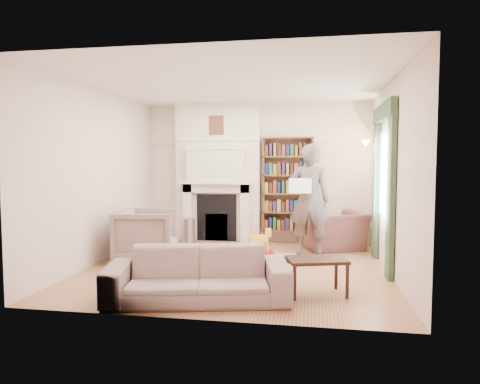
% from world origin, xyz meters
% --- Properties ---
extents(floor, '(4.50, 4.50, 0.00)m').
position_xyz_m(floor, '(0.00, 0.00, 0.00)').
color(floor, brown).
rests_on(floor, ground).
extents(ceiling, '(4.50, 4.50, 0.00)m').
position_xyz_m(ceiling, '(0.00, 0.00, 2.80)').
color(ceiling, white).
rests_on(ceiling, wall_back).
extents(wall_back, '(4.50, 0.00, 4.50)m').
position_xyz_m(wall_back, '(0.00, 2.25, 1.40)').
color(wall_back, '#F2E0D2').
rests_on(wall_back, floor).
extents(wall_front, '(4.50, 0.00, 4.50)m').
position_xyz_m(wall_front, '(0.00, -2.25, 1.40)').
color(wall_front, '#F2E0D2').
rests_on(wall_front, floor).
extents(wall_left, '(0.00, 4.50, 4.50)m').
position_xyz_m(wall_left, '(-2.25, 0.00, 1.40)').
color(wall_left, '#F2E0D2').
rests_on(wall_left, floor).
extents(wall_right, '(0.00, 4.50, 4.50)m').
position_xyz_m(wall_right, '(2.25, 0.00, 1.40)').
color(wall_right, '#F2E0D2').
rests_on(wall_right, floor).
extents(fireplace, '(1.70, 0.58, 2.80)m').
position_xyz_m(fireplace, '(-0.75, 2.05, 1.39)').
color(fireplace, '#F2E0D2').
rests_on(fireplace, floor).
extents(bookcase, '(1.00, 0.24, 1.85)m').
position_xyz_m(bookcase, '(0.65, 2.12, 1.18)').
color(bookcase, brown).
rests_on(bookcase, floor).
extents(window, '(0.02, 0.90, 1.30)m').
position_xyz_m(window, '(2.23, 0.40, 1.45)').
color(window, silver).
rests_on(window, wall_right).
extents(curtain_left, '(0.07, 0.32, 2.40)m').
position_xyz_m(curtain_left, '(2.20, -0.30, 1.20)').
color(curtain_left, '#2E442B').
rests_on(curtain_left, floor).
extents(curtain_right, '(0.07, 0.32, 2.40)m').
position_xyz_m(curtain_right, '(2.20, 1.10, 1.20)').
color(curtain_right, '#2E442B').
rests_on(curtain_right, floor).
extents(pelmet, '(0.09, 1.70, 0.24)m').
position_xyz_m(pelmet, '(2.19, 0.40, 2.38)').
color(pelmet, '#2E442B').
rests_on(pelmet, wall_right).
extents(wall_sconce, '(0.20, 0.24, 0.24)m').
position_xyz_m(wall_sconce, '(2.03, 1.50, 1.90)').
color(wall_sconce, gold).
rests_on(wall_sconce, wall_right).
extents(rug, '(2.74, 2.30, 0.01)m').
position_xyz_m(rug, '(-0.38, 0.40, 0.01)').
color(rug, beige).
rests_on(rug, floor).
extents(armchair_reading, '(1.36, 1.28, 0.70)m').
position_xyz_m(armchair_reading, '(1.53, 1.64, 0.35)').
color(armchair_reading, '#502B2B').
rests_on(armchair_reading, floor).
extents(armchair_left, '(1.10, 1.08, 0.86)m').
position_xyz_m(armchair_left, '(-1.54, 0.16, 0.43)').
color(armchair_left, '#A39786').
rests_on(armchair_left, floor).
extents(sofa, '(2.24, 1.25, 0.62)m').
position_xyz_m(sofa, '(-0.18, -1.66, 0.31)').
color(sofa, gray).
rests_on(sofa, floor).
extents(man_reading, '(0.71, 0.47, 1.93)m').
position_xyz_m(man_reading, '(1.08, 1.04, 0.97)').
color(man_reading, '#574846').
rests_on(man_reading, floor).
extents(newspaper, '(0.38, 0.11, 0.26)m').
position_xyz_m(newspaper, '(0.93, 0.84, 1.22)').
color(newspaper, white).
rests_on(newspaper, man_reading).
extents(coffee_table, '(0.80, 0.63, 0.45)m').
position_xyz_m(coffee_table, '(1.19, -1.19, 0.23)').
color(coffee_table, '#311A11').
rests_on(coffee_table, floor).
extents(paraffin_heater, '(0.31, 0.31, 0.55)m').
position_xyz_m(paraffin_heater, '(-1.20, 1.42, 0.28)').
color(paraffin_heater, '#939499').
rests_on(paraffin_heater, floor).
extents(rocking_horse, '(0.56, 0.37, 0.46)m').
position_xyz_m(rocking_horse, '(0.21, 0.95, 0.23)').
color(rocking_horse, yellow).
rests_on(rocking_horse, rug).
extents(board_game, '(0.42, 0.42, 0.03)m').
position_xyz_m(board_game, '(-0.46, -0.50, 0.03)').
color(board_game, '#B8C144').
rests_on(board_game, rug).
extents(game_box_lid, '(0.39, 0.33, 0.06)m').
position_xyz_m(game_box_lid, '(-1.04, 0.04, 0.04)').
color(game_box_lid, '#AF1426').
rests_on(game_box_lid, rug).
extents(comic_annuals, '(0.86, 0.58, 0.02)m').
position_xyz_m(comic_annuals, '(0.27, -0.43, 0.02)').
color(comic_annuals, red).
rests_on(comic_annuals, rug).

